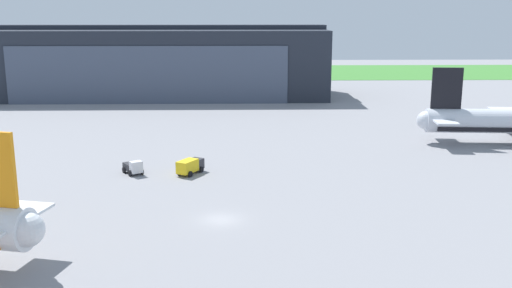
# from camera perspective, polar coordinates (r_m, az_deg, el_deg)

# --- Properties ---
(ground_plane) EXTENTS (440.00, 440.00, 0.00)m
(ground_plane) POSITION_cam_1_polar(r_m,az_deg,el_deg) (67.41, -3.47, -7.38)
(ground_plane) COLOR gray
(grass_field_strip) EXTENTS (440.00, 56.00, 0.08)m
(grass_field_strip) POSITION_cam_1_polar(r_m,az_deg,el_deg) (227.66, -2.06, 7.03)
(grass_field_strip) COLOR #3F8234
(grass_field_strip) RESTS_ON ground_plane
(maintenance_hangar) EXTENTS (93.56, 28.60, 19.54)m
(maintenance_hangar) POSITION_cam_1_polar(r_m,az_deg,el_deg) (165.03, -9.80, 7.84)
(maintenance_hangar) COLOR #232833
(maintenance_hangar) RESTS_ON ground_plane
(baggage_tug) EXTENTS (3.95, 4.98, 2.19)m
(baggage_tug) POSITION_cam_1_polar(r_m,az_deg,el_deg) (85.76, -6.46, -2.12)
(baggage_tug) COLOR #2D2D33
(baggage_tug) RESTS_ON ground_plane
(ops_van) EXTENTS (3.47, 3.97, 2.13)m
(ops_van) POSITION_cam_1_polar(r_m,az_deg,el_deg) (87.04, -11.90, -2.23)
(ops_van) COLOR silver
(ops_van) RESTS_ON ground_plane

